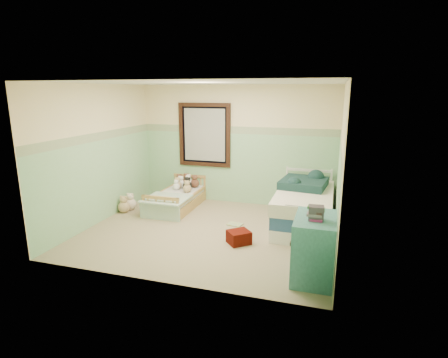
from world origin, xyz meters
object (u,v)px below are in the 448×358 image
(twin_bed_frame, at_px, (303,221))
(dresser, at_px, (314,248))
(toddler_bed_frame, at_px, (177,203))
(plush_floor_tan, at_px, (124,207))
(plush_floor_cream, at_px, (131,204))
(red_pillow, at_px, (239,237))
(floor_book, at_px, (235,224))

(twin_bed_frame, relative_size, dresser, 2.24)
(toddler_bed_frame, relative_size, plush_floor_tan, 6.53)
(toddler_bed_frame, distance_m, plush_floor_tan, 1.07)
(plush_floor_tan, bearing_deg, plush_floor_cream, 81.91)
(plush_floor_cream, xyz_separation_m, dresser, (3.75, -1.75, 0.29))
(twin_bed_frame, bearing_deg, red_pillow, -130.97)
(dresser, bearing_deg, plush_floor_cream, 155.06)
(plush_floor_cream, distance_m, twin_bed_frame, 3.47)
(toddler_bed_frame, relative_size, red_pillow, 4.59)
(plush_floor_tan, distance_m, red_pillow, 2.70)
(plush_floor_cream, xyz_separation_m, red_pillow, (2.56, -0.99, -0.01))
(plush_floor_cream, height_order, plush_floor_tan, plush_floor_cream)
(plush_floor_tan, xyz_separation_m, twin_bed_frame, (3.50, 0.27, -0.01))
(plush_floor_cream, xyz_separation_m, floor_book, (2.28, -0.22, -0.11))
(red_pillow, bearing_deg, dresser, -32.32)
(plush_floor_cream, height_order, floor_book, plush_floor_cream)
(dresser, distance_m, red_pillow, 1.45)
(plush_floor_cream, relative_size, plush_floor_tan, 1.01)
(plush_floor_tan, height_order, dresser, dresser)
(toddler_bed_frame, height_order, floor_book, toddler_bed_frame)
(plush_floor_cream, relative_size, twin_bed_frame, 0.13)
(toddler_bed_frame, distance_m, plush_floor_cream, 0.94)
(plush_floor_cream, xyz_separation_m, twin_bed_frame, (3.47, 0.07, -0.01))
(dresser, bearing_deg, toddler_bed_frame, 143.51)
(plush_floor_tan, bearing_deg, red_pillow, -16.96)
(red_pillow, bearing_deg, floor_book, 109.70)
(plush_floor_cream, bearing_deg, dresser, -24.94)
(twin_bed_frame, distance_m, red_pillow, 1.40)
(toddler_bed_frame, bearing_deg, plush_floor_tan, -145.72)
(toddler_bed_frame, bearing_deg, plush_floor_cream, -154.79)
(red_pillow, bearing_deg, plush_floor_cream, 158.88)
(toddler_bed_frame, height_order, red_pillow, red_pillow)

